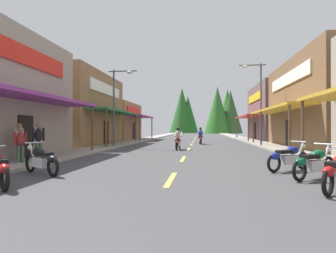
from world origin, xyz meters
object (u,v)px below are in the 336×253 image
at_px(rider_cruising_trailing, 200,137).
at_px(pedestrian_waiting, 20,143).
at_px(pedestrian_by_shop, 20,140).
at_px(motorcycle_parked_left_2, 42,160).
at_px(motorcycle_parked_right_3, 314,163).
at_px(pedestrian_browsing, 39,139).
at_px(streetlamp_left, 118,97).
at_px(motorcycle_parked_right_4, 288,157).
at_px(rider_cruising_lead, 178,140).
at_px(streetlamp_right, 257,93).

relative_size(rider_cruising_trailing, pedestrian_waiting, 1.38).
bearing_deg(pedestrian_by_shop, rider_cruising_trailing, -119.04).
bearing_deg(motorcycle_parked_left_2, pedestrian_by_shop, -13.46).
xyz_separation_m(motorcycle_parked_right_3, pedestrian_browsing, (-10.46, 3.01, 0.53)).
xyz_separation_m(streetlamp_left, pedestrian_by_shop, (-1.57, -9.45, -2.88)).
height_order(motorcycle_parked_right_4, rider_cruising_lead, rider_cruising_lead).
relative_size(motorcycle_parked_left_2, pedestrian_by_shop, 1.08).
bearing_deg(pedestrian_by_shop, motorcycle_parked_left_2, 131.74).
relative_size(streetlamp_right, motorcycle_parked_right_4, 3.75).
bearing_deg(motorcycle_parked_right_4, pedestrian_by_shop, 138.68).
relative_size(motorcycle_parked_left_2, rider_cruising_lead, 0.86).
relative_size(streetlamp_right, rider_cruising_lead, 3.15).
xyz_separation_m(motorcycle_parked_right_3, motorcycle_parked_left_2, (-8.43, -0.18, 0.00)).
bearing_deg(motorcycle_parked_right_4, pedestrian_waiting, 142.71).
xyz_separation_m(motorcycle_parked_right_4, rider_cruising_lead, (-4.62, 9.13, 0.17)).
distance_m(motorcycle_parked_right_3, pedestrian_waiting, 10.72).
xyz_separation_m(motorcycle_parked_right_4, rider_cruising_trailing, (-3.13, 16.12, 0.17)).
relative_size(motorcycle_parked_left_2, pedestrian_waiting, 1.19).
height_order(streetlamp_left, motorcycle_parked_right_3, streetlamp_left).
height_order(streetlamp_right, pedestrian_browsing, streetlamp_right).
bearing_deg(pedestrian_waiting, streetlamp_left, -75.79).
height_order(motorcycle_parked_left_2, rider_cruising_lead, rider_cruising_lead).
bearing_deg(streetlamp_left, pedestrian_browsing, -95.70).
relative_size(streetlamp_left, streetlamp_right, 0.87).
height_order(motorcycle_parked_right_4, rider_cruising_trailing, rider_cruising_trailing).
relative_size(streetlamp_right, motorcycle_parked_left_2, 3.65).
bearing_deg(rider_cruising_trailing, rider_cruising_lead, 163.57).
bearing_deg(rider_cruising_trailing, motorcycle_parked_right_4, -173.34).
relative_size(rider_cruising_trailing, pedestrian_by_shop, 1.25).
height_order(rider_cruising_lead, pedestrian_by_shop, pedestrian_by_shop).
bearing_deg(pedestrian_by_shop, streetlamp_left, -101.25).
distance_m(rider_cruising_lead, pedestrian_browsing, 9.50).
height_order(rider_cruising_lead, pedestrian_browsing, pedestrian_browsing).
bearing_deg(streetlamp_right, rider_cruising_lead, -144.27).
relative_size(rider_cruising_lead, pedestrian_waiting, 1.38).
height_order(motorcycle_parked_right_4, pedestrian_browsing, pedestrian_browsing).
height_order(streetlamp_right, rider_cruising_trailing, streetlamp_right).
relative_size(rider_cruising_lead, rider_cruising_trailing, 1.00).
distance_m(streetlamp_left, motorcycle_parked_right_3, 15.79).
distance_m(pedestrian_by_shop, pedestrian_waiting, 0.98).
bearing_deg(streetlamp_left, motorcycle_parked_right_3, -51.73).
bearing_deg(motorcycle_parked_left_2, motorcycle_parked_right_3, -145.80).
bearing_deg(pedestrian_browsing, motorcycle_parked_right_4, -160.48).
height_order(streetlamp_left, rider_cruising_trailing, streetlamp_left).
relative_size(streetlamp_left, motorcycle_parked_right_3, 3.44).
distance_m(motorcycle_parked_right_4, rider_cruising_lead, 10.24).
xyz_separation_m(motorcycle_parked_right_3, rider_cruising_lead, (-4.89, 10.70, 0.17)).
relative_size(streetlamp_right, rider_cruising_trailing, 3.15).
relative_size(motorcycle_parked_right_4, rider_cruising_lead, 0.84).
relative_size(rider_cruising_lead, pedestrian_by_shop, 1.25).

